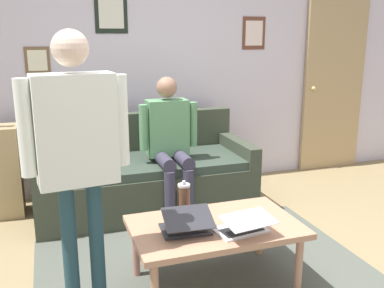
{
  "coord_description": "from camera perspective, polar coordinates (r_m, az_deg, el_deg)",
  "views": [
    {
      "loc": [
        1.13,
        2.36,
        1.65
      ],
      "look_at": [
        0.06,
        -0.8,
        0.8
      ],
      "focal_mm": 40.42,
      "sensor_mm": 36.0,
      "label": 1
    }
  ],
  "objects": [
    {
      "name": "laptop_center",
      "position": [
        2.77,
        -0.77,
        -10.68
      ],
      "size": [
        0.33,
        0.33,
        0.16
      ],
      "color": "#28282D",
      "rests_on": "coffee_table"
    },
    {
      "name": "person_seated",
      "position": [
        3.96,
        -2.94,
        0.79
      ],
      "size": [
        0.55,
        0.51,
        1.28
      ],
      "color": "#373346",
      "rests_on": "ground_plane"
    },
    {
      "name": "couch",
      "position": [
        4.24,
        -6.35,
        -4.32
      ],
      "size": [
        2.03,
        0.9,
        0.88
      ],
      "color": "#363E2F",
      "rests_on": "ground_plane"
    },
    {
      "name": "interior_door",
      "position": [
        5.63,
        18.15,
        7.17
      ],
      "size": [
        0.82,
        0.09,
        2.05
      ],
      "color": "tan",
      "rests_on": "ground_plane"
    },
    {
      "name": "coffee_table",
      "position": [
        2.92,
        3.06,
        -11.32
      ],
      "size": [
        1.11,
        0.68,
        0.44
      ],
      "color": "tan",
      "rests_on": "ground_plane"
    },
    {
      "name": "laptop_left",
      "position": [
        2.78,
        6.75,
        -10.74
      ],
      "size": [
        0.36,
        0.34,
        0.13
      ],
      "color": "silver",
      "rests_on": "coffee_table"
    },
    {
      "name": "back_wall",
      "position": [
        4.71,
        -4.91,
        10.56
      ],
      "size": [
        7.04,
        0.11,
        2.7
      ],
      "color": "silver",
      "rests_on": "ground_plane"
    },
    {
      "name": "french_press",
      "position": [
        2.99,
        -1.09,
        -7.32
      ],
      "size": [
        0.11,
        0.09,
        0.25
      ],
      "color": "#4C3323",
      "rests_on": "coffee_table"
    },
    {
      "name": "ground_plane",
      "position": [
        3.1,
        6.08,
        -18.01
      ],
      "size": [
        7.68,
        7.68,
        0.0
      ],
      "primitive_type": "plane",
      "color": "#8B7751"
    },
    {
      "name": "person_standing",
      "position": [
        2.42,
        -14.99,
        0.05
      ],
      "size": [
        0.59,
        0.23,
        1.68
      ],
      "color": "#213E47",
      "rests_on": "ground_plane"
    }
  ]
}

